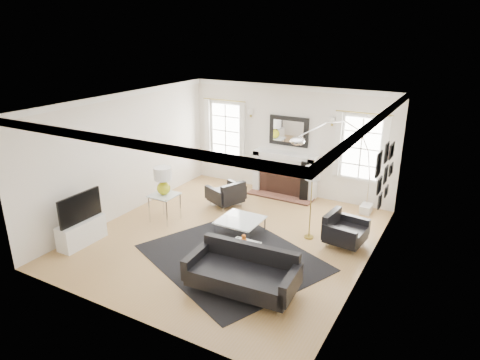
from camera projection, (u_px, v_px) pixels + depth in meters
The scene contains 25 objects.
floor at pixel (230, 237), 8.93m from camera, with size 6.00×6.00×0.00m, color #AD8148.
back_wall at pixel (289, 140), 10.92m from camera, with size 5.50×0.04×2.80m, color silver.
front_wall at pixel (121, 234), 5.99m from camera, with size 5.50×0.04×2.80m, color silver.
left_wall at pixel (125, 154), 9.72m from camera, with size 0.04×6.00×2.80m, color silver.
right_wall at pixel (370, 199), 7.19m from camera, with size 0.04×6.00×2.80m, color silver.
ceiling at pixel (229, 103), 7.98m from camera, with size 5.50×6.00×0.02m, color white.
crown_molding at pixel (229, 106), 8.00m from camera, with size 5.50×6.00×0.12m, color white.
fireplace at pixel (285, 174), 11.04m from camera, with size 1.70×0.69×1.11m.
mantel_mirror at pixel (289, 131), 10.80m from camera, with size 1.05×0.07×0.75m.
window_left at pixel (226, 130), 11.71m from camera, with size 1.24×0.15×1.62m.
window_right at pixel (361, 148), 10.01m from camera, with size 1.24×0.15×1.62m.
gallery_wall at pixel (385, 170), 8.23m from camera, with size 0.04×1.73×1.29m.
tv_unit at pixel (82, 229), 8.55m from camera, with size 0.35×1.00×1.09m.
area_rug at pixel (232, 257), 8.12m from camera, with size 3.10×2.59×0.01m, color black.
sofa at pixel (243, 273), 7.02m from camera, with size 1.88×0.96×0.60m.
armchair_left at pixel (227, 194), 10.39m from camera, with size 0.93×0.99×0.53m.
armchair_right at pixel (343, 231), 8.51m from camera, with size 0.80×0.88×0.54m.
coffee_table at pixel (240, 221), 8.85m from camera, with size 0.85×0.85×0.38m.
side_table_left at pixel (164, 199), 9.52m from camera, with size 0.57×0.57×0.63m.
nesting_table at pixel (244, 250), 7.52m from camera, with size 0.50×0.42×0.55m.
gourd_lamp at pixel (163, 179), 9.36m from camera, with size 0.40×0.40×0.63m.
orange_vase at pixel (244, 239), 7.45m from camera, with size 0.11×0.11×0.17m.
arc_floor_lamp at pixel (334, 164), 9.52m from camera, with size 1.63×1.51×2.31m.
stick_floor_lamp at pixel (312, 177), 8.45m from camera, with size 0.31×0.31×1.54m.
speaker_tower at pixel (305, 181), 10.65m from camera, with size 0.21×0.21×1.03m, color black.
Camera 1 is at (4.10, -6.88, 4.14)m, focal length 32.00 mm.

